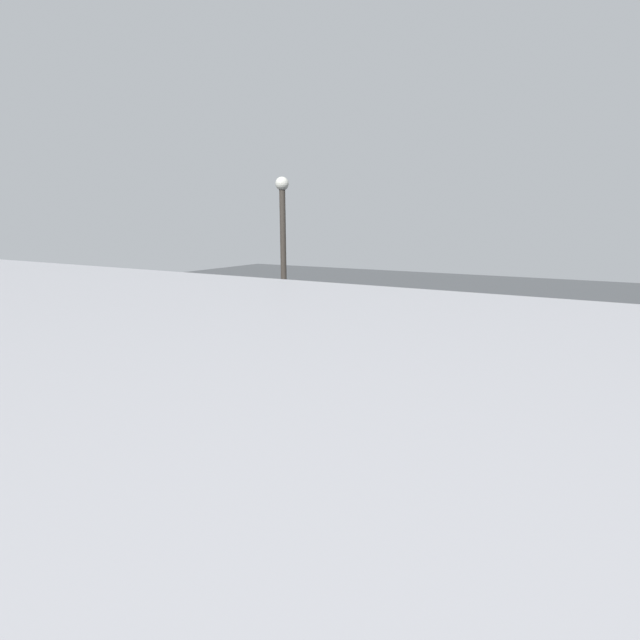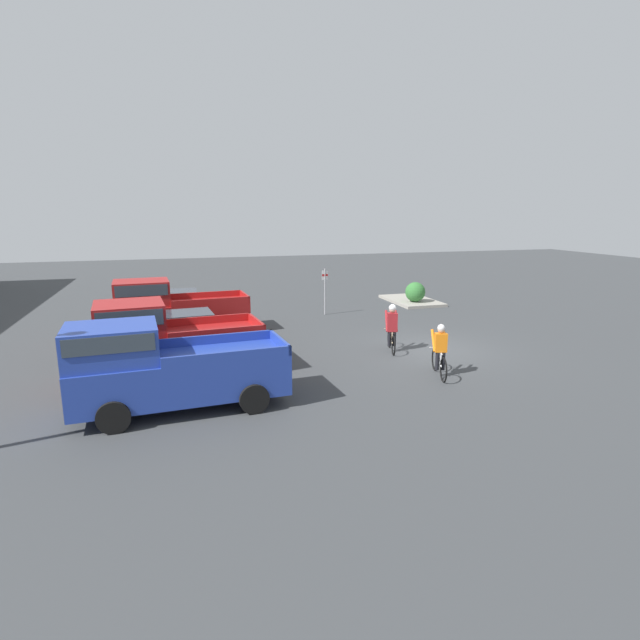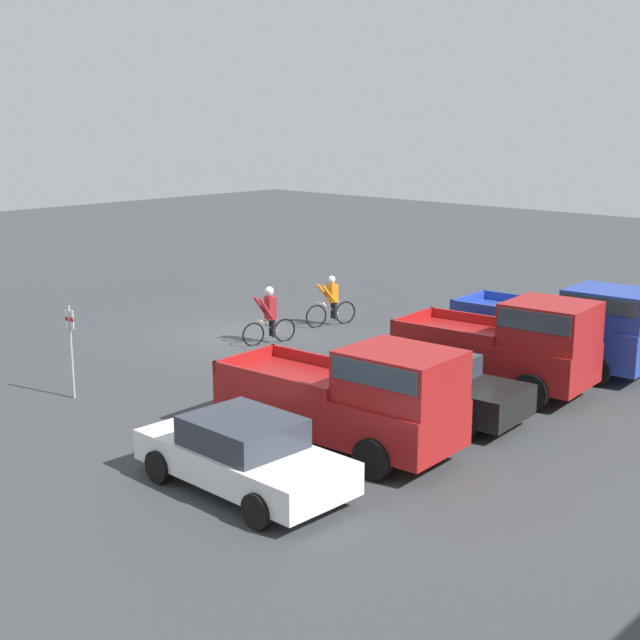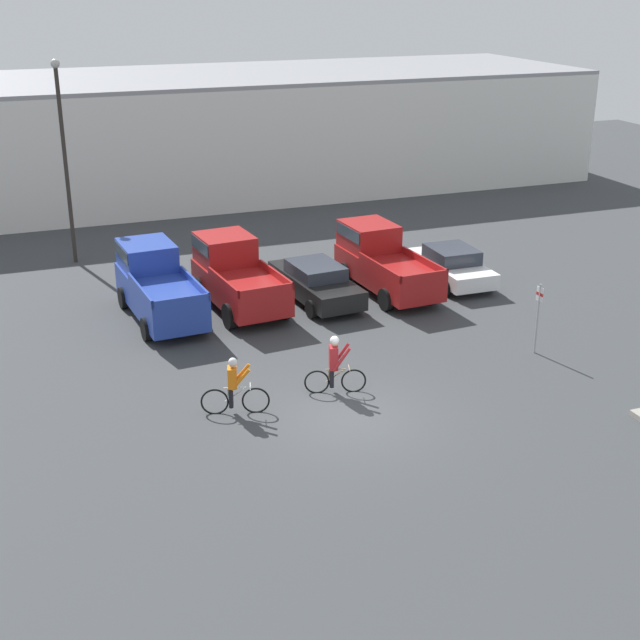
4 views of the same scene
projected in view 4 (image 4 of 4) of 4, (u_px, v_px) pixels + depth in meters
The scene contains 11 objects.
ground_plane at pixel (349, 416), 23.96m from camera, with size 80.00×80.00×0.00m, color #383A3D.
warehouse_building at pixel (149, 136), 47.16m from camera, with size 47.66×11.83×6.11m.
pickup_truck_0 at pixel (157, 283), 30.62m from camera, with size 2.40×5.40×2.32m.
pickup_truck_1 at pixel (235, 273), 31.48m from camera, with size 2.58×4.98×2.38m.
sedan_0 at pixel (316, 282), 32.12m from camera, with size 2.26×4.87×1.42m.
pickup_truck_2 at pixel (381, 259), 33.21m from camera, with size 2.39×5.36×2.29m.
sedan_1 at pixel (451, 265), 34.10m from camera, with size 2.02×4.29×1.37m.
cyclist_0 at pixel (335, 364), 25.02m from camera, with size 1.71×0.61×1.75m.
cyclist_1 at pixel (234, 386), 23.85m from camera, with size 1.81×0.63×1.66m.
fire_lane_sign at pixel (538, 312), 27.47m from camera, with size 0.06×0.30×2.28m.
lamppost at pixel (64, 149), 35.01m from camera, with size 0.36×0.36×8.08m.
Camera 4 is at (-8.28, -19.71, 11.17)m, focal length 50.00 mm.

